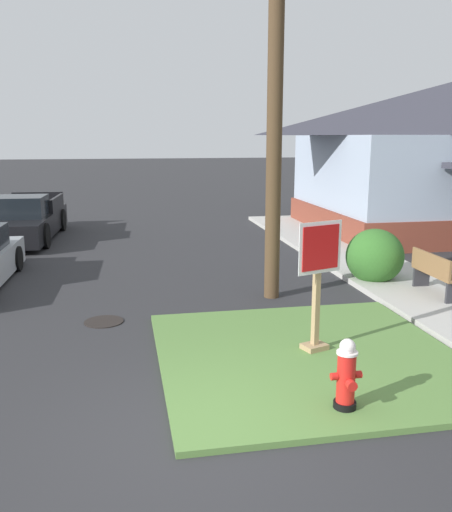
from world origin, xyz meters
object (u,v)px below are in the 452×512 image
street_bench (435,272)px  manhole_cover (104,322)px  stop_sign (317,288)px  pickup_truck_black (22,221)px  utility_pole (276,49)px  fire_hydrant (346,376)px

street_bench → manhole_cover: bearing=-178.8°
manhole_cover → stop_sign: bearing=-33.6°
manhole_cover → pickup_truck_black: bearing=107.7°
pickup_truck_black → utility_pole: bearing=-51.4°
manhole_cover → pickup_truck_black: pickup_truck_black is taller
utility_pole → stop_sign: bearing=-93.1°
pickup_truck_black → utility_pole: 10.75m
stop_sign → utility_pole: 4.94m
manhole_cover → street_bench: 6.61m
manhole_cover → utility_pole: size_ratio=0.07×
pickup_truck_black → street_bench: 12.66m
stop_sign → pickup_truck_black: bearing=119.0°
manhole_cover → pickup_truck_black: 9.13m
stop_sign → pickup_truck_black: (-5.99, 10.82, -0.43)m
street_bench → pickup_truck_black: bearing=137.6°
fire_hydrant → utility_pole: 6.62m
stop_sign → street_bench: stop_sign is taller
manhole_cover → pickup_truck_black: size_ratio=0.13×
stop_sign → pickup_truck_black: 12.37m
street_bench → utility_pole: 5.42m
street_bench → stop_sign: bearing=-145.8°
manhole_cover → pickup_truck_black: (-2.77, 8.68, 0.61)m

